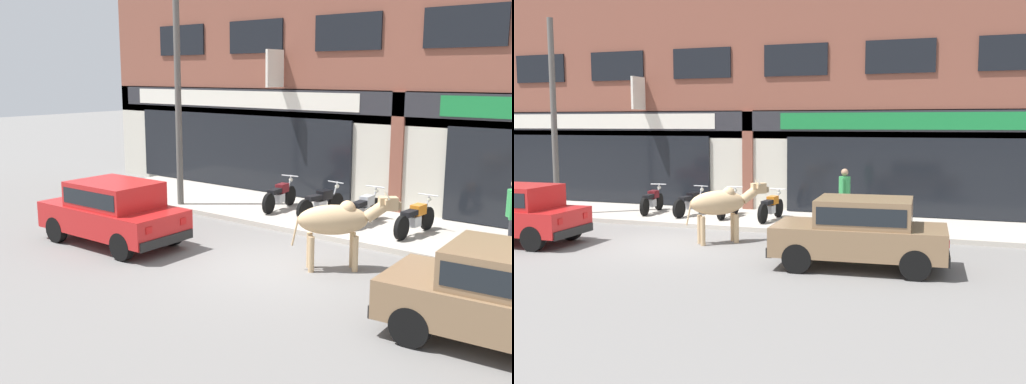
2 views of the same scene
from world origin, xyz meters
The scene contains 12 objects.
ground_plane centered at (0.00, 0.00, 0.00)m, with size 90.00×90.00×0.00m, color slate.
sidewalk centered at (0.00, 3.86, 0.07)m, with size 19.00×3.32×0.13m, color #B7AFA3.
shop_building centered at (0.00, 5.78, 3.92)m, with size 23.00×1.40×8.29m.
cow centered at (1.16, 0.56, 1.01)m, with size 1.76×1.58×1.61m.
car_0 centered at (4.91, -0.96, 0.81)m, with size 3.69×1.83×1.46m.
car_1 centered at (-3.77, -1.06, 0.81)m, with size 3.64×1.67×1.46m.
motorcycle_0 centered at (-2.62, 3.75, 0.52)m, with size 0.53×1.81×0.88m.
motorcycle_1 centered at (-1.23, 3.68, 0.52)m, with size 0.56×1.81×0.88m.
motorcycle_2 centered at (0.02, 3.75, 0.52)m, with size 0.52×1.81×0.88m.
motorcycle_3 centered at (1.44, 3.58, 0.52)m, with size 0.52×1.81×0.88m.
pedestrian centered at (3.70, 3.31, 1.12)m, with size 0.32×0.50×1.60m.
utility_pole centered at (-5.28, 2.50, 3.15)m, with size 0.18×0.18×6.04m, color #595651.
Camera 2 is at (6.97, -13.04, 2.98)m, focal length 42.00 mm.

